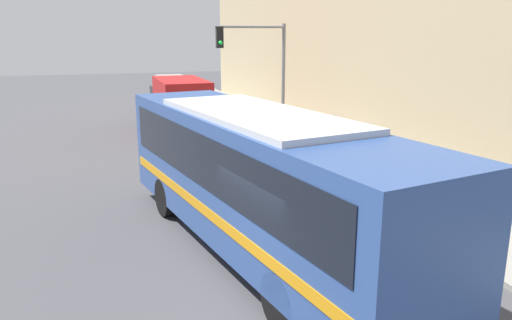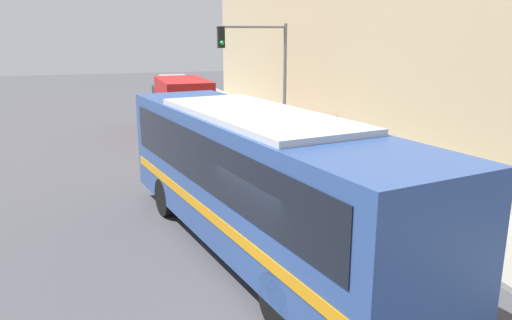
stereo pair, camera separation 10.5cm
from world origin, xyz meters
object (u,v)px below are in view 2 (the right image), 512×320
at_px(fire_hydrant, 404,198).
at_px(pedestrian_near_corner, 338,140).
at_px(city_bus, 255,173).
at_px(traffic_light_pole, 262,62).
at_px(delivery_truck, 181,102).
at_px(parking_meter, 312,138).

height_order(fire_hydrant, pedestrian_near_corner, pedestrian_near_corner).
xyz_separation_m(city_bus, traffic_light_pole, (3.94, 11.21, 1.85)).
xyz_separation_m(delivery_truck, pedestrian_near_corner, (4.58, -9.11, -0.49)).
height_order(city_bus, parking_meter, city_bus).
distance_m(parking_meter, pedestrian_near_corner, 1.18).
bearing_deg(traffic_light_pole, delivery_truck, 123.54).
xyz_separation_m(fire_hydrant, pedestrian_near_corner, (0.62, 5.42, 0.59)).
relative_size(city_bus, parking_meter, 9.10).
relative_size(traffic_light_pole, pedestrian_near_corner, 2.97).
height_order(fire_hydrant, parking_meter, parking_meter).
relative_size(fire_hydrant, pedestrian_near_corner, 0.38).
height_order(fire_hydrant, traffic_light_pole, traffic_light_pole).
height_order(city_bus, traffic_light_pole, traffic_light_pole).
distance_m(traffic_light_pole, pedestrian_near_corner, 5.57).
xyz_separation_m(city_bus, pedestrian_near_corner, (5.52, 6.62, -0.91)).
height_order(delivery_truck, fire_hydrant, delivery_truck).
bearing_deg(traffic_light_pole, city_bus, -109.38).
xyz_separation_m(city_bus, delivery_truck, (0.94, 15.73, -0.42)).
bearing_deg(traffic_light_pole, parking_meter, -74.93).
height_order(city_bus, delivery_truck, city_bus).
bearing_deg(pedestrian_near_corner, traffic_light_pole, 109.00).
bearing_deg(delivery_truck, fire_hydrant, -74.74).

